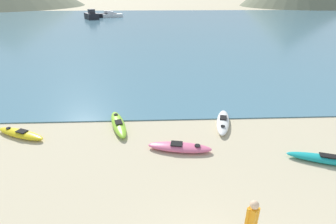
% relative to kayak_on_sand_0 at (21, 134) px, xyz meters
% --- Properties ---
extents(bay_water, '(160.00, 70.00, 0.06)m').
position_rel_kayak_on_sand_0_xyz_m(bay_water, '(8.53, 36.38, -0.12)').
color(bay_water, teal).
rests_on(bay_water, ground_plane).
extents(kayak_on_sand_0, '(2.85, 1.73, 0.35)m').
position_rel_kayak_on_sand_0_xyz_m(kayak_on_sand_0, '(0.00, 0.00, 0.00)').
color(kayak_on_sand_0, yellow).
rests_on(kayak_on_sand_0, ground_plane).
extents(kayak_on_sand_1, '(1.37, 2.94, 0.39)m').
position_rel_kayak_on_sand_0_xyz_m(kayak_on_sand_1, '(10.33, 0.74, 0.02)').
color(kayak_on_sand_1, white).
rests_on(kayak_on_sand_1, ground_plane).
extents(kayak_on_sand_2, '(2.99, 1.26, 0.36)m').
position_rel_kayak_on_sand_0_xyz_m(kayak_on_sand_2, '(7.80, -1.56, 0.01)').
color(kayak_on_sand_2, '#E5668C').
rests_on(kayak_on_sand_2, ground_plane).
extents(kayak_on_sand_3, '(1.46, 3.08, 0.40)m').
position_rel_kayak_on_sand_0_xyz_m(kayak_on_sand_3, '(4.74, 0.74, 0.03)').
color(kayak_on_sand_3, '#8CCC2D').
rests_on(kayak_on_sand_3, ground_plane).
extents(kayak_on_sand_4, '(3.58, 1.70, 0.37)m').
position_rel_kayak_on_sand_0_xyz_m(kayak_on_sand_4, '(14.13, -2.82, 0.01)').
color(kayak_on_sand_4, teal).
rests_on(kayak_on_sand_4, ground_plane).
extents(person_near_foreground, '(0.36, 0.31, 1.76)m').
position_rel_kayak_on_sand_0_xyz_m(person_near_foreground, '(9.31, -6.56, 0.85)').
color(person_near_foreground, '#384260').
rests_on(person_near_foreground, ground_plane).
extents(moored_boat_0, '(5.25, 2.52, 1.41)m').
position_rel_kayak_on_sand_0_xyz_m(moored_boat_0, '(-4.81, 53.53, 0.40)').
color(moored_boat_0, black).
rests_on(moored_boat_0, bay_water).
extents(moored_boat_1, '(3.89, 4.74, 2.05)m').
position_rel_kayak_on_sand_0_xyz_m(moored_boat_1, '(-7.37, 50.34, 0.62)').
color(moored_boat_1, black).
rests_on(moored_boat_1, bay_water).
extents(moored_boat_3, '(4.93, 3.19, 1.23)m').
position_rel_kayak_on_sand_0_xyz_m(moored_boat_3, '(-3.32, 53.53, 0.34)').
color(moored_boat_3, white).
rests_on(moored_boat_3, bay_water).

